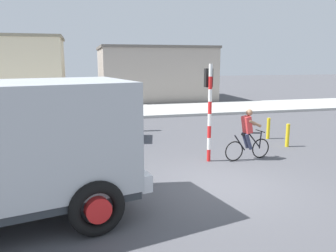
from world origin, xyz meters
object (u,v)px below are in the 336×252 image
Objects in this scene: cyclist at (248,135)px; traffic_light_pole at (209,99)px; car_red_near at (85,121)px; bollard_far at (268,128)px; bollard_near at (288,135)px; pedestrian_near_kerb at (134,114)px.

traffic_light_pole is (-1.33, 0.23, 1.20)m from cyclist.
car_red_near reaches higher than bollard_far.
car_red_near is 4.74× the size of bollard_near.
bollard_far is (2.32, 2.58, -0.41)m from cyclist.
cyclist is at bearing -153.11° from bollard_near.
cyclist is 0.40× the size of car_red_near.
car_red_near is at bearing 140.75° from cyclist.
traffic_light_pole is 1.98× the size of pedestrian_near_kerb.
car_red_near is at bearing 134.02° from traffic_light_pole.
bollard_far is (0.00, 1.40, 0.00)m from bollard_near.
traffic_light_pole is 5.72m from pedestrian_near_kerb.
cyclist reaches higher than bollard_far.
cyclist reaches higher than car_red_near.
cyclist is at bearing -61.94° from pedestrian_near_kerb.
pedestrian_near_kerb is (-1.64, 5.34, -1.22)m from traffic_light_pole.
car_red_near is 2.61m from pedestrian_near_kerb.
pedestrian_near_kerb is 6.09m from bollard_far.
traffic_light_pole is 3.56× the size of bollard_far.
cyclist is 1.06× the size of pedestrian_near_kerb.
car_red_near is (-3.92, 4.05, -1.25)m from traffic_light_pole.
cyclist is at bearing -132.03° from bollard_far.
traffic_light_pole is at bearing -165.43° from bollard_near.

